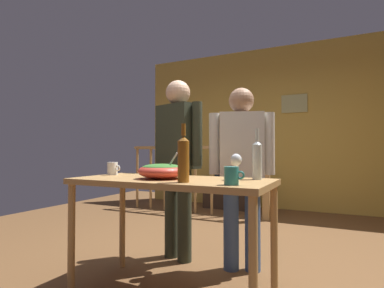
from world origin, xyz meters
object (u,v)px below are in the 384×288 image
object	(u,v)px
mug_teal	(232,176)
stair_railing	(215,173)
tv_console	(231,197)
flat_screen_tv	(230,171)
person_standing_left	(178,152)
wine_bottle_clear	(257,159)
serving_table	(171,192)
salad_bowl	(162,170)
wine_bottle_amber	(183,158)
wine_glass	(236,161)
mug_white	(113,169)
framed_picture	(294,104)
person_standing_right	(242,163)

from	to	relation	value
mug_teal	stair_railing	bearing A→B (deg)	113.35
stair_railing	tv_console	size ratio (longest dim) A/B	2.66
flat_screen_tv	person_standing_left	world-z (taller)	person_standing_left
stair_railing	wine_bottle_clear	bearing A→B (deg)	-62.43
tv_console	serving_table	world-z (taller)	serving_table
salad_bowl	person_standing_left	size ratio (longest dim) A/B	0.20
stair_railing	wine_bottle_amber	xyz separation A→B (m)	(0.91, -2.84, 0.30)
flat_screen_tv	salad_bowl	bearing A→B (deg)	-79.23
stair_railing	tv_console	xyz separation A→B (m)	(0.03, 0.67, -0.46)
salad_bowl	wine_bottle_clear	distance (m)	0.66
salad_bowl	wine_bottle_amber	bearing A→B (deg)	-32.14
tv_console	wine_glass	bearing A→B (deg)	-70.61
person_standing_left	salad_bowl	bearing A→B (deg)	128.57
flat_screen_tv	serving_table	world-z (taller)	flat_screen_tv
flat_screen_tv	salad_bowl	xyz separation A→B (m)	(0.63, -3.31, 0.21)
stair_railing	mug_white	size ratio (longest dim) A/B	20.20
wine_bottle_clear	mug_teal	world-z (taller)	wine_bottle_clear
stair_railing	wine_glass	bearing A→B (deg)	-65.52
framed_picture	tv_console	bearing A→B (deg)	-164.64
salad_bowl	mug_teal	xyz separation A→B (m)	(0.57, -0.17, -0.01)
mug_white	person_standing_right	distance (m)	1.07
person_standing_right	salad_bowl	bearing A→B (deg)	43.35
framed_picture	tv_console	size ratio (longest dim) A/B	0.47
wine_glass	person_standing_left	xyz separation A→B (m)	(-0.75, 0.56, 0.06)
salad_bowl	person_standing_right	bearing A→B (deg)	62.22
stair_railing	framed_picture	bearing A→B (deg)	41.41
wine_glass	wine_bottle_clear	xyz separation A→B (m)	(0.12, 0.10, 0.01)
framed_picture	tv_console	xyz separation A→B (m)	(-1.06, -0.29, -1.62)
wine_bottle_clear	person_standing_left	distance (m)	0.98
salad_bowl	wine_glass	bearing A→B (deg)	15.08
tv_console	wine_glass	xyz separation A→B (m)	(1.13, -3.21, 0.74)
mug_white	person_standing_right	world-z (taller)	person_standing_right
wine_bottle_clear	tv_console	bearing A→B (deg)	111.85
wine_bottle_amber	tv_console	bearing A→B (deg)	104.20
salad_bowl	tv_console	bearing A→B (deg)	100.67
salad_bowl	framed_picture	bearing A→B (deg)	83.31
wine_bottle_clear	person_standing_left	bearing A→B (deg)	152.02
framed_picture	wine_bottle_amber	xyz separation A→B (m)	(-0.17, -3.79, -0.86)
person_standing_left	wine_glass	bearing A→B (deg)	161.94
tv_console	mug_teal	size ratio (longest dim) A/B	7.54
framed_picture	flat_screen_tv	distance (m)	1.60
serving_table	person_standing_left	distance (m)	0.78
flat_screen_tv	mug_teal	distance (m)	3.68
salad_bowl	mug_teal	world-z (taller)	salad_bowl
stair_railing	salad_bowl	world-z (taller)	stair_railing
wine_bottle_clear	person_standing_right	distance (m)	0.52
framed_picture	person_standing_left	distance (m)	3.12
framed_picture	mug_teal	size ratio (longest dim) A/B	3.55
mug_white	mug_teal	bearing A→B (deg)	-14.49
mug_white	person_standing_left	world-z (taller)	person_standing_left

